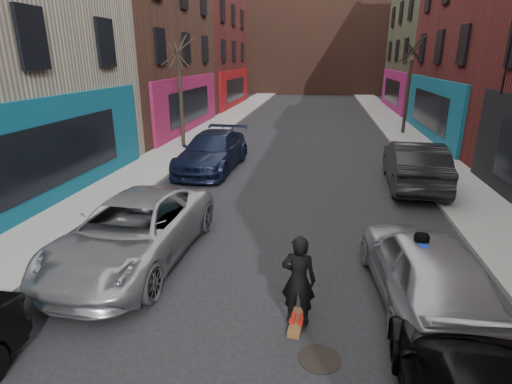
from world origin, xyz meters
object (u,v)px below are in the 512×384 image
(tree_left_far, at_px, (180,83))
(tree_right_far, at_px, (409,77))
(skateboard, at_px, (297,323))
(parked_right_end, at_px, (414,164))
(parked_left_end, at_px, (212,151))
(manhole, at_px, (319,359))
(parked_left_far, at_px, (133,231))
(parked_right_far, at_px, (424,268))
(skateboarder, at_px, (299,280))
(pedestrian, at_px, (415,269))

(tree_left_far, bearing_deg, tree_right_far, 25.82)
(skateboard, bearing_deg, tree_left_far, 122.45)
(parked_right_end, xyz_separation_m, skateboard, (-3.78, -9.07, -0.81))
(tree_left_far, xyz_separation_m, parked_left_end, (2.67, -3.89, -2.58))
(skateboard, distance_m, manhole, 0.92)
(parked_left_far, xyz_separation_m, parked_right_end, (7.80, 7.19, 0.09))
(parked_right_end, bearing_deg, tree_left_far, -22.00)
(tree_left_far, height_order, manhole, tree_left_far)
(tree_left_far, relative_size, parked_left_end, 1.19)
(parked_left_end, height_order, manhole, parked_left_end)
(parked_right_far, distance_m, parked_right_end, 8.05)
(tree_right_far, bearing_deg, parked_left_end, -134.52)
(parked_left_end, height_order, skateboarder, skateboarder)
(skateboarder, bearing_deg, parked_right_far, -148.43)
(parked_left_end, bearing_deg, manhole, -64.04)
(tree_left_far, height_order, skateboarder, tree_left_far)
(tree_left_far, relative_size, parked_right_end, 1.25)
(tree_right_far, distance_m, pedestrian, 19.55)
(parked_right_far, height_order, skateboarder, skateboarder)
(parked_left_end, height_order, parked_right_end, parked_right_end)
(manhole, bearing_deg, parked_right_far, 44.92)
(parked_right_far, distance_m, pedestrian, 0.24)
(tree_right_far, distance_m, parked_left_end, 14.14)
(parked_right_far, xyz_separation_m, pedestrian, (-0.20, -0.14, 0.03))
(pedestrian, relative_size, manhole, 2.26)
(tree_left_far, bearing_deg, pedestrian, -54.89)
(parked_left_end, xyz_separation_m, manhole, (4.76, -11.02, -0.79))
(skateboarder, relative_size, manhole, 2.41)
(tree_left_far, distance_m, manhole, 17.00)
(parked_left_far, height_order, parked_right_far, parked_right_far)
(parked_left_far, height_order, manhole, parked_left_far)
(tree_left_far, distance_m, tree_right_far, 13.78)
(skateboard, bearing_deg, parked_right_end, 73.33)
(tree_right_far, bearing_deg, pedestrian, -99.52)
(tree_left_far, bearing_deg, parked_left_end, -55.49)
(parked_right_end, distance_m, manhole, 10.48)
(parked_left_end, bearing_deg, skateboarder, -64.36)
(tree_left_far, xyz_separation_m, skateboard, (7.02, -14.09, -3.33))
(parked_left_far, height_order, skateboarder, skateboarder)
(tree_right_far, xyz_separation_m, pedestrian, (-3.20, -19.09, -2.73))
(tree_right_far, xyz_separation_m, parked_left_end, (-9.73, -9.89, -2.73))
(parked_left_far, xyz_separation_m, skateboard, (4.02, -1.88, -0.71))
(parked_right_end, xyz_separation_m, pedestrian, (-1.60, -8.07, -0.06))
(skateboarder, distance_m, manhole, 1.31)
(parked_left_far, distance_m, parked_right_end, 10.61)
(manhole, bearing_deg, tree_right_far, 76.65)
(tree_left_far, relative_size, parked_left_far, 1.18)
(tree_left_far, bearing_deg, skateboard, -63.53)
(tree_right_far, distance_m, skateboard, 21.09)
(parked_right_end, relative_size, pedestrian, 3.29)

